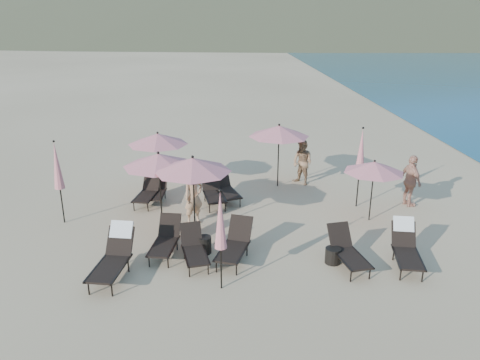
{
  "coord_description": "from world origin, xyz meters",
  "views": [
    {
      "loc": [
        -1.43,
        -10.98,
        6.22
      ],
      "look_at": [
        -0.86,
        3.5,
        1.1
      ],
      "focal_mm": 35.0,
      "sensor_mm": 36.0,
      "label": 1
    }
  ],
  "objects_px": {
    "lounger_5": "(406,246)",
    "lounger_7": "(157,190)",
    "lounger_2": "(194,248)",
    "beachgoer_a": "(194,196)",
    "lounger_3": "(235,244)",
    "umbrella_open_1": "(193,165)",
    "beachgoer_b": "(302,162)",
    "beachgoer_c": "(411,181)",
    "umbrella_open_2": "(374,167)",
    "lounger_8": "(213,189)",
    "umbrella_closed_0": "(220,221)",
    "umbrella_open_0": "(159,160)",
    "lounger_9": "(225,188)",
    "side_table_0": "(205,245)",
    "umbrella_closed_2": "(57,166)",
    "lounger_6": "(147,192)",
    "lounger_0": "(114,255)",
    "umbrella_closed_1": "(361,152)",
    "lounger_1": "(165,240)",
    "umbrella_open_3": "(158,139)",
    "umbrella_open_4": "(279,131)",
    "side_table_1": "(333,256)",
    "lounger_4": "(348,251)"
  },
  "relations": [
    {
      "from": "umbrella_open_1",
      "to": "lounger_2",
      "type": "bearing_deg",
      "value": -87.6
    },
    {
      "from": "beachgoer_a",
      "to": "beachgoer_c",
      "type": "bearing_deg",
      "value": -25.97
    },
    {
      "from": "lounger_2",
      "to": "umbrella_open_2",
      "type": "xyz_separation_m",
      "value": [
        5.47,
        2.5,
        1.38
      ]
    },
    {
      "from": "lounger_3",
      "to": "umbrella_open_4",
      "type": "relative_size",
      "value": 0.74
    },
    {
      "from": "lounger_7",
      "to": "umbrella_open_3",
      "type": "distance_m",
      "value": 1.84
    },
    {
      "from": "lounger_8",
      "to": "side_table_1",
      "type": "xyz_separation_m",
      "value": [
        3.24,
        -4.38,
        -0.3
      ]
    },
    {
      "from": "beachgoer_b",
      "to": "umbrella_open_2",
      "type": "bearing_deg",
      "value": -15.83
    },
    {
      "from": "lounger_2",
      "to": "lounger_5",
      "type": "xyz_separation_m",
      "value": [
        5.56,
        -0.3,
        0.1
      ]
    },
    {
      "from": "lounger_2",
      "to": "beachgoer_a",
      "type": "distance_m",
      "value": 2.54
    },
    {
      "from": "beachgoer_b",
      "to": "beachgoer_c",
      "type": "height_order",
      "value": "beachgoer_c"
    },
    {
      "from": "umbrella_closed_1",
      "to": "beachgoer_a",
      "type": "height_order",
      "value": "umbrella_closed_1"
    },
    {
      "from": "lounger_1",
      "to": "beachgoer_c",
      "type": "distance_m",
      "value": 8.6
    },
    {
      "from": "umbrella_closed_1",
      "to": "umbrella_closed_2",
      "type": "distance_m",
      "value": 9.69
    },
    {
      "from": "lounger_5",
      "to": "lounger_7",
      "type": "distance_m",
      "value": 8.52
    },
    {
      "from": "lounger_0",
      "to": "umbrella_closed_1",
      "type": "distance_m",
      "value": 8.58
    },
    {
      "from": "lounger_9",
      "to": "side_table_0",
      "type": "distance_m",
      "value": 3.93
    },
    {
      "from": "lounger_7",
      "to": "umbrella_closed_2",
      "type": "relative_size",
      "value": 0.56
    },
    {
      "from": "lounger_3",
      "to": "umbrella_open_0",
      "type": "bearing_deg",
      "value": 150.24
    },
    {
      "from": "umbrella_closed_2",
      "to": "lounger_6",
      "type": "bearing_deg",
      "value": 32.44
    },
    {
      "from": "umbrella_open_0",
      "to": "umbrella_closed_2",
      "type": "bearing_deg",
      "value": 177.51
    },
    {
      "from": "umbrella_open_1",
      "to": "umbrella_open_0",
      "type": "bearing_deg",
      "value": 144.89
    },
    {
      "from": "lounger_6",
      "to": "lounger_8",
      "type": "height_order",
      "value": "lounger_8"
    },
    {
      "from": "lounger_2",
      "to": "beachgoer_b",
      "type": "relative_size",
      "value": 0.93
    },
    {
      "from": "lounger_8",
      "to": "umbrella_closed_0",
      "type": "height_order",
      "value": "umbrella_closed_0"
    },
    {
      "from": "lounger_9",
      "to": "lounger_2",
      "type": "bearing_deg",
      "value": -119.06
    },
    {
      "from": "lounger_3",
      "to": "umbrella_closed_2",
      "type": "distance_m",
      "value": 6.1
    },
    {
      "from": "umbrella_open_1",
      "to": "umbrella_open_2",
      "type": "distance_m",
      "value": 5.6
    },
    {
      "from": "lounger_3",
      "to": "umbrella_open_1",
      "type": "xyz_separation_m",
      "value": [
        -1.16,
        1.68,
        1.69
      ]
    },
    {
      "from": "lounger_1",
      "to": "lounger_7",
      "type": "height_order",
      "value": "lounger_1"
    },
    {
      "from": "umbrella_open_0",
      "to": "umbrella_closed_0",
      "type": "relative_size",
      "value": 0.92
    },
    {
      "from": "lounger_2",
      "to": "umbrella_closed_0",
      "type": "xyz_separation_m",
      "value": [
        0.71,
        -1.29,
        1.36
      ]
    },
    {
      "from": "lounger_1",
      "to": "side_table_1",
      "type": "xyz_separation_m",
      "value": [
        4.47,
        -0.68,
        -0.22
      ]
    },
    {
      "from": "lounger_2",
      "to": "umbrella_closed_0",
      "type": "bearing_deg",
      "value": -72.97
    },
    {
      "from": "lounger_6",
      "to": "lounger_3",
      "type": "bearing_deg",
      "value": -44.27
    },
    {
      "from": "umbrella_open_4",
      "to": "beachgoer_a",
      "type": "height_order",
      "value": "umbrella_open_4"
    },
    {
      "from": "lounger_1",
      "to": "beachgoer_b",
      "type": "xyz_separation_m",
      "value": [
        4.66,
        5.49,
        0.44
      ]
    },
    {
      "from": "beachgoer_c",
      "to": "umbrella_open_2",
      "type": "bearing_deg",
      "value": 111.7
    },
    {
      "from": "lounger_2",
      "to": "umbrella_closed_0",
      "type": "height_order",
      "value": "umbrella_closed_0"
    },
    {
      "from": "beachgoer_c",
      "to": "beachgoer_b",
      "type": "bearing_deg",
      "value": 42.79
    },
    {
      "from": "umbrella_closed_0",
      "to": "beachgoer_b",
      "type": "distance_m",
      "value": 7.97
    },
    {
      "from": "lounger_7",
      "to": "beachgoer_c",
      "type": "height_order",
      "value": "beachgoer_c"
    },
    {
      "from": "lounger_2",
      "to": "beachgoer_a",
      "type": "relative_size",
      "value": 0.9
    },
    {
      "from": "umbrella_open_2",
      "to": "beachgoer_b",
      "type": "height_order",
      "value": "umbrella_open_2"
    },
    {
      "from": "lounger_8",
      "to": "umbrella_closed_1",
      "type": "xyz_separation_m",
      "value": [
        4.94,
        -0.53,
        1.43
      ]
    },
    {
      "from": "umbrella_open_0",
      "to": "beachgoer_a",
      "type": "bearing_deg",
      "value": -4.34
    },
    {
      "from": "lounger_4",
      "to": "side_table_0",
      "type": "distance_m",
      "value": 3.85
    },
    {
      "from": "lounger_3",
      "to": "side_table_1",
      "type": "relative_size",
      "value": 4.24
    },
    {
      "from": "umbrella_open_3",
      "to": "beachgoer_c",
      "type": "xyz_separation_m",
      "value": [
        8.7,
        -1.57,
        -1.15
      ]
    },
    {
      "from": "beachgoer_c",
      "to": "lounger_5",
      "type": "bearing_deg",
      "value": 145.35
    },
    {
      "from": "lounger_1",
      "to": "umbrella_open_3",
      "type": "xyz_separation_m",
      "value": [
        -0.71,
        4.74,
        1.62
      ]
    }
  ]
}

